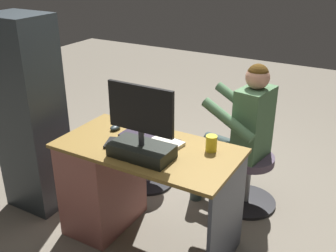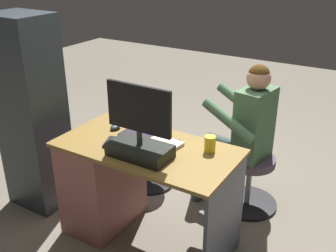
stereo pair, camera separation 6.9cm
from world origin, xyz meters
TOP-DOWN VIEW (x-y plane):
  - ground_plane at (0.00, 0.00)m, footprint 10.00×10.00m
  - desk at (0.31, 0.34)m, footprint 1.20×0.62m
  - monitor at (-0.04, 0.47)m, footprint 0.45×0.21m
  - keyboard at (0.05, 0.25)m, footprint 0.42×0.14m
  - computer_mouse at (0.34, 0.23)m, footprint 0.06×0.10m
  - cup at (-0.38, 0.19)m, footprint 0.07×0.07m
  - tv_remote at (0.24, 0.43)m, footprint 0.09×0.16m
  - notebook_binder at (-0.08, 0.34)m, footprint 0.26×0.33m
  - office_chair_teddy at (0.41, -0.29)m, footprint 0.44×0.44m
  - teddy_bear at (0.41, -0.31)m, footprint 0.24×0.24m
  - visitor_chair at (-0.46, -0.43)m, footprint 0.49×0.49m
  - person at (-0.37, -0.42)m, footprint 0.59×0.54m
  - equipment_rack at (1.03, 0.38)m, footprint 0.44×0.36m

SIDE VIEW (x-z plane):
  - ground_plane at x=0.00m, z-range 0.00..0.00m
  - visitor_chair at x=-0.46m, z-range 0.03..0.47m
  - office_chair_teddy at x=0.41m, z-range 0.04..0.49m
  - desk at x=0.31m, z-range 0.02..0.78m
  - teddy_bear at x=0.41m, z-range 0.43..0.78m
  - person at x=-0.37m, z-range 0.09..1.28m
  - tv_remote at x=0.24m, z-range 0.75..0.77m
  - keyboard at x=0.05m, z-range 0.75..0.77m
  - notebook_binder at x=-0.08m, z-range 0.75..0.78m
  - equipment_rack at x=1.03m, z-range 0.00..1.53m
  - computer_mouse at x=0.34m, z-range 0.75..0.79m
  - cup at x=-0.38m, z-range 0.75..0.86m
  - monitor at x=-0.04m, z-range 0.65..1.12m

